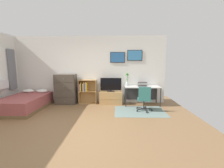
% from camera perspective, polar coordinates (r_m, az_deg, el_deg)
% --- Properties ---
extents(ground_plane, '(7.20, 7.20, 0.00)m').
position_cam_1_polar(ground_plane, '(4.19, -14.11, -15.28)').
color(ground_plane, brown).
extents(wall_back_with_posters, '(6.12, 0.09, 2.70)m').
position_cam_1_polar(wall_back_with_posters, '(6.22, -8.33, 5.40)').
color(wall_back_with_posters, silver).
rests_on(wall_back_with_posters, ground_plane).
extents(area_rug, '(1.70, 1.20, 0.01)m').
position_cam_1_polar(area_rug, '(5.27, 10.50, -10.14)').
color(area_rug, slate).
rests_on(area_rug, ground_plane).
extents(bed, '(1.26, 1.94, 0.59)m').
position_cam_1_polar(bed, '(6.20, -30.11, -6.10)').
color(bed, brown).
rests_on(bed, ground_plane).
extents(dresser, '(0.81, 0.46, 1.19)m').
position_cam_1_polar(dresser, '(6.27, -17.13, -1.86)').
color(dresser, '#4C4238').
rests_on(dresser, ground_plane).
extents(bookshelf, '(0.71, 0.30, 0.96)m').
position_cam_1_polar(bookshelf, '(6.13, -9.80, -2.13)').
color(bookshelf, tan).
rests_on(bookshelf, ground_plane).
extents(tv_stand, '(0.90, 0.41, 0.51)m').
position_cam_1_polar(tv_stand, '(6.03, -0.42, -5.21)').
color(tv_stand, tan).
rests_on(tv_stand, ground_plane).
extents(television, '(0.83, 0.16, 0.55)m').
position_cam_1_polar(television, '(5.91, -0.43, -0.30)').
color(television, black).
rests_on(television, tv_stand).
extents(desk, '(1.34, 0.62, 0.74)m').
position_cam_1_polar(desk, '(6.01, 11.24, -1.94)').
color(desk, silver).
rests_on(desk, ground_plane).
extents(office_chair, '(0.57, 0.58, 0.86)m').
position_cam_1_polar(office_chair, '(5.18, 12.17, -5.30)').
color(office_chair, '#232326').
rests_on(office_chair, ground_plane).
extents(laptop, '(0.39, 0.42, 0.16)m').
position_cam_1_polar(laptop, '(6.00, 11.47, -0.11)').
color(laptop, '#333338').
rests_on(laptop, desk).
extents(computer_mouse, '(0.06, 0.10, 0.03)m').
position_cam_1_polar(computer_mouse, '(5.93, 14.14, -0.73)').
color(computer_mouse, silver).
rests_on(computer_mouse, desk).
extents(bamboo_vase, '(0.10, 0.10, 0.49)m').
position_cam_1_polar(bamboo_vase, '(6.00, 5.80, 1.74)').
color(bamboo_vase, silver).
rests_on(bamboo_vase, desk).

